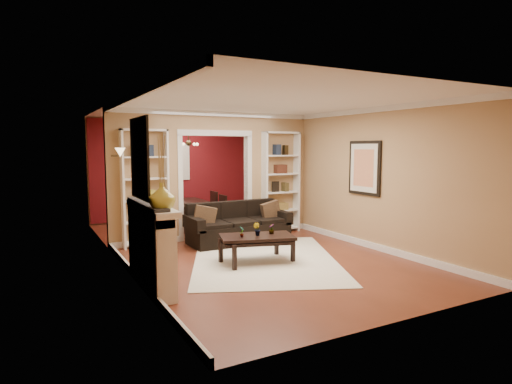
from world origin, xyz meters
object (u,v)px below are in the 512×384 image
bookshelf_right (280,182)px  fireplace (152,246)px  bookshelf_left (145,188)px  dining_table (190,214)px  coffee_table (257,249)px  sofa (239,223)px

bookshelf_right → fireplace: bearing=-145.2°
bookshelf_left → dining_table: bearing=47.5°
coffee_table → fireplace: fireplace is taller
sofa → coffee_table: (-0.39, -1.51, -0.18)m
bookshelf_left → bookshelf_right: same height
coffee_table → bookshelf_right: bookshelf_right is taller
bookshelf_right → dining_table: bearing=135.4°
bookshelf_right → sofa: bearing=-156.8°
coffee_table → sofa: bearing=91.7°
bookshelf_left → fireplace: (-0.54, -2.53, -0.57)m
coffee_table → fireplace: (-1.90, -0.44, 0.35)m
sofa → bookshelf_left: 1.98m
coffee_table → fireplace: size_ratio=0.72×
bookshelf_left → dining_table: 2.34m
coffee_table → bookshelf_right: size_ratio=0.53×
fireplace → dining_table: size_ratio=0.97×
bookshelf_left → fireplace: bookshelf_left is taller
bookshelf_right → coffee_table: bearing=-129.8°
bookshelf_left → dining_table: bookshelf_left is taller
sofa → dining_table: 2.21m
coffee_table → bookshelf_left: 2.65m
sofa → bookshelf_right: bookshelf_right is taller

